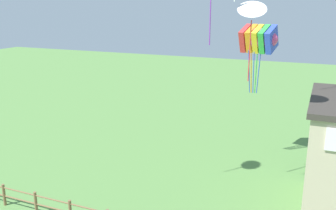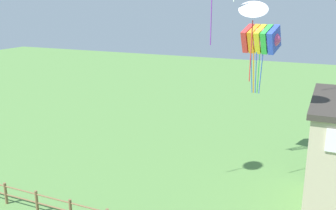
# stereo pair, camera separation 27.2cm
# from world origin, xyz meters

# --- Properties ---
(kite_rainbow_parafoil) EXTENTS (2.62, 2.10, 4.14)m
(kite_rainbow_parafoil) POSITION_xyz_m (2.21, 16.35, 7.64)
(kite_rainbow_parafoil) COLOR #E54C8C
(kite_white_delta) EXTENTS (1.58, 1.45, 3.87)m
(kite_white_delta) POSITION_xyz_m (2.61, 11.66, 9.40)
(kite_white_delta) COLOR white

